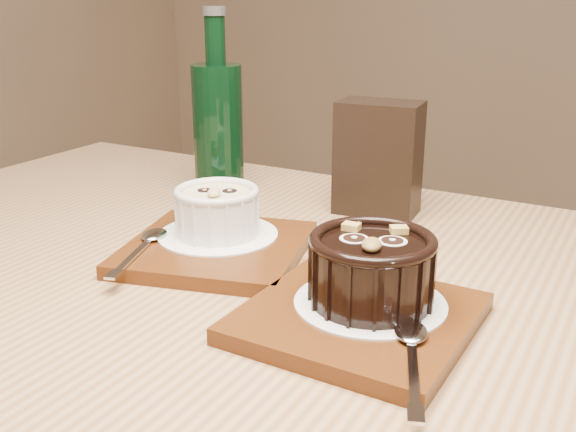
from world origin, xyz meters
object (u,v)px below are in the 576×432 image
at_px(tray_left, 216,249).
at_px(condiment_stand, 378,158).
at_px(green_bottle, 218,126).
at_px(table, 271,378).
at_px(ramekin_dark, 372,266).
at_px(ramekin_white, 217,209).
at_px(tray_right, 358,318).

bearing_deg(tray_left, condiment_stand, 63.62).
height_order(condiment_stand, green_bottle, green_bottle).
bearing_deg(green_bottle, table, -50.19).
xyz_separation_m(tray_left, condiment_stand, (0.11, 0.21, 0.06)).
relative_size(tray_left, condiment_stand, 1.29).
bearing_deg(green_bottle, condiment_stand, 6.77).
bearing_deg(condiment_stand, ramekin_dark, -72.16).
bearing_deg(condiment_stand, ramekin_white, -120.68).
bearing_deg(condiment_stand, tray_left, -116.38).
bearing_deg(ramekin_white, tray_right, -48.19).
relative_size(tray_left, ramekin_dark, 1.69).
height_order(table, ramekin_white, ramekin_white).
bearing_deg(condiment_stand, table, -92.26).
relative_size(tray_right, green_bottle, 0.73).
distance_m(table, ramekin_white, 0.19).
relative_size(tray_left, ramekin_white, 1.97).
distance_m(table, green_bottle, 0.37).
xyz_separation_m(tray_left, ramekin_white, (-0.01, 0.02, 0.04)).
xyz_separation_m(ramekin_dark, green_bottle, (-0.30, 0.25, 0.05)).
bearing_deg(table, tray_right, -14.39).
bearing_deg(green_bottle, tray_left, -59.67).
bearing_deg(table, tray_left, 148.56).
relative_size(table, ramekin_dark, 11.66).
bearing_deg(ramekin_dark, tray_left, 145.92).
height_order(ramekin_dark, condiment_stand, condiment_stand).
bearing_deg(tray_left, tray_right, -23.42).
relative_size(ramekin_white, ramekin_dark, 0.85).
distance_m(condiment_stand, green_bottle, 0.22).
height_order(tray_left, ramekin_white, ramekin_white).
height_order(ramekin_white, ramekin_dark, ramekin_dark).
height_order(tray_left, ramekin_dark, ramekin_dark).
height_order(tray_left, condiment_stand, condiment_stand).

